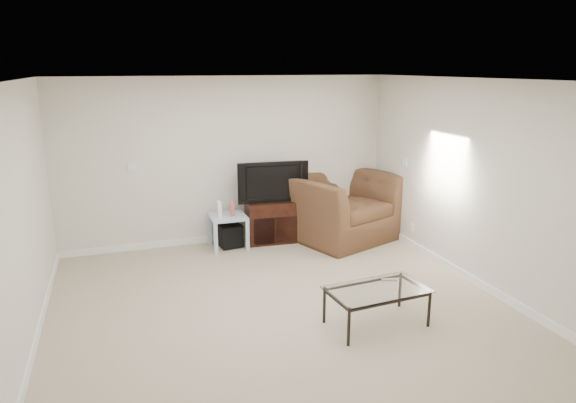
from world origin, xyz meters
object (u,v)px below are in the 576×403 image
object	(u,v)px
side_table	(228,231)
recliner	(342,196)
television	(272,181)
subwoofer	(230,235)
coffee_table	(376,307)
tv_stand	(271,220)

from	to	relation	value
side_table	recliner	distance (m)	1.84
television	subwoofer	world-z (taller)	television
television	coffee_table	size ratio (longest dim) A/B	0.97
subwoofer	coffee_table	distance (m)	3.01
tv_stand	subwoofer	size ratio (longest dim) A/B	2.38
television	coffee_table	xyz separation A→B (m)	(0.24, -2.92, -0.76)
television	recliner	distance (m)	1.13
subwoofer	coffee_table	xyz separation A→B (m)	(0.91, -2.87, 0.02)
tv_stand	side_table	xyz separation A→B (m)	(-0.71, -0.10, -0.07)
tv_stand	recliner	distance (m)	1.16
tv_stand	side_table	size ratio (longest dim) A/B	1.49
side_table	subwoofer	bearing A→B (deg)	33.71
recliner	coffee_table	bearing A→B (deg)	-127.60
side_table	subwoofer	distance (m)	0.08
tv_stand	side_table	distance (m)	0.72
subwoofer	side_table	bearing A→B (deg)	-146.29
television	subwoofer	xyz separation A→B (m)	(-0.68, -0.05, -0.78)
coffee_table	tv_stand	bearing A→B (deg)	94.60
tv_stand	television	xyz separation A→B (m)	(-0.00, -0.03, 0.63)
tv_stand	subwoofer	bearing A→B (deg)	-169.29
subwoofer	recliner	world-z (taller)	recliner
tv_stand	recliner	size ratio (longest dim) A/B	0.50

